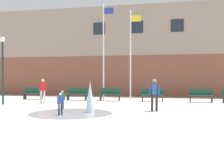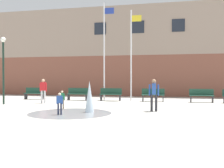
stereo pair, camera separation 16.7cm
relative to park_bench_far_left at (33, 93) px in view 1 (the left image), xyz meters
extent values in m
plane|color=#B2ADA3|center=(7.52, -11.47, -0.48)|extent=(100.00, 100.00, 0.00)
cube|color=brown|center=(7.52, 7.87, 1.38)|extent=(36.00, 6.00, 3.73)
cube|color=gray|center=(7.52, 7.87, 5.52)|extent=(36.00, 6.00, 4.55)
cube|color=#1E232D|center=(4.02, 4.85, 5.75)|extent=(1.10, 0.06, 1.10)
cube|color=#1E232D|center=(7.52, 4.85, 5.75)|extent=(1.10, 0.06, 1.10)
cube|color=#1E232D|center=(11.02, 4.85, 5.75)|extent=(1.10, 0.06, 1.10)
cylinder|color=gray|center=(5.73, -7.11, -0.48)|extent=(3.88, 3.88, 0.01)
cone|color=silver|center=(6.51, -6.55, 0.28)|extent=(0.44, 0.44, 1.51)
cube|color=#28282D|center=(-0.70, -0.06, -0.26)|extent=(0.06, 0.40, 0.44)
cube|color=#28282D|center=(0.70, -0.06, -0.26)|extent=(0.06, 0.40, 0.44)
cube|color=#1E4233|center=(0.00, -0.06, -0.01)|extent=(1.60, 0.44, 0.05)
cube|color=#1E4233|center=(0.00, 0.14, 0.22)|extent=(1.60, 0.04, 0.42)
cube|color=#28282D|center=(2.89, -0.14, -0.26)|extent=(0.06, 0.40, 0.44)
cube|color=#28282D|center=(4.29, -0.14, -0.26)|extent=(0.06, 0.40, 0.44)
cube|color=#1E4233|center=(3.59, -0.14, -0.01)|extent=(1.60, 0.44, 0.05)
cube|color=#1E4233|center=(3.59, 0.06, 0.22)|extent=(1.60, 0.04, 0.42)
cube|color=#28282D|center=(5.39, -0.05, -0.26)|extent=(0.06, 0.40, 0.44)
cube|color=#28282D|center=(6.79, -0.05, -0.26)|extent=(0.06, 0.40, 0.44)
cube|color=#1E4233|center=(6.09, -0.05, -0.01)|extent=(1.60, 0.44, 0.05)
cube|color=#1E4233|center=(6.09, 0.15, 0.22)|extent=(1.60, 0.04, 0.42)
cube|color=#28282D|center=(8.45, -0.09, -0.26)|extent=(0.06, 0.40, 0.44)
cube|color=#28282D|center=(9.85, -0.09, -0.26)|extent=(0.06, 0.40, 0.44)
cube|color=#1E4233|center=(9.15, -0.09, -0.01)|extent=(1.60, 0.44, 0.05)
cube|color=#1E4233|center=(9.15, 0.11, 0.22)|extent=(1.60, 0.04, 0.42)
cube|color=#28282D|center=(11.71, -0.07, -0.26)|extent=(0.06, 0.40, 0.44)
cube|color=#28282D|center=(13.11, -0.07, -0.26)|extent=(0.06, 0.40, 0.44)
cube|color=#1E4233|center=(12.41, -0.07, -0.01)|extent=(1.60, 0.44, 0.05)
cube|color=#1E4233|center=(12.41, 0.13, 0.22)|extent=(1.60, 0.04, 0.42)
cube|color=#28282D|center=(13.82, -0.24, -0.26)|extent=(0.06, 0.40, 0.44)
cylinder|color=#28282D|center=(9.41, -5.60, -0.06)|extent=(0.12, 0.12, 0.84)
cylinder|color=#28282D|center=(9.63, -5.60, -0.06)|extent=(0.12, 0.12, 0.84)
cube|color=#284C9E|center=(9.52, -5.60, 0.63)|extent=(0.21, 0.35, 0.54)
sphere|color=#997051|center=(9.52, -5.60, 1.01)|extent=(0.21, 0.21, 0.21)
cylinder|color=#284C9E|center=(9.31, -5.60, 0.58)|extent=(0.08, 0.08, 0.55)
cylinder|color=#284C9E|center=(9.73, -5.60, 0.58)|extent=(0.08, 0.08, 0.55)
cylinder|color=#89755B|center=(4.67, -5.72, -0.22)|extent=(0.07, 0.07, 0.52)
cylinder|color=#89755B|center=(4.81, -5.72, -0.22)|extent=(0.07, 0.07, 0.52)
cube|color=#237547|center=(4.74, -5.72, 0.21)|extent=(0.24, 0.22, 0.33)
sphere|color=beige|center=(4.74, -5.72, 0.44)|extent=(0.13, 0.13, 0.13)
cylinder|color=#237547|center=(4.61, -5.72, 0.17)|extent=(0.05, 0.05, 0.34)
cylinder|color=#237547|center=(4.87, -5.72, 0.17)|extent=(0.05, 0.05, 0.34)
cylinder|color=#1E233D|center=(5.41, -7.72, -0.22)|extent=(0.07, 0.07, 0.52)
cylinder|color=#1E233D|center=(5.54, -7.72, -0.22)|extent=(0.07, 0.07, 0.52)
cube|color=#284C9E|center=(5.48, -7.72, 0.21)|extent=(0.24, 0.17, 0.33)
sphere|color=beige|center=(5.48, -7.72, 0.44)|extent=(0.13, 0.13, 0.13)
cylinder|color=#284C9E|center=(5.35, -7.72, 0.17)|extent=(0.05, 0.05, 0.34)
cylinder|color=#284C9E|center=(5.61, -7.72, 0.17)|extent=(0.05, 0.05, 0.34)
cylinder|color=silver|center=(2.14, -2.95, -0.06)|extent=(0.12, 0.12, 0.84)
cylinder|color=silver|center=(2.36, -2.95, -0.06)|extent=(0.12, 0.12, 0.84)
cube|color=red|center=(2.25, -2.95, 0.63)|extent=(0.38, 0.28, 0.54)
sphere|color=tan|center=(2.25, -2.95, 1.01)|extent=(0.21, 0.21, 0.21)
cylinder|color=red|center=(2.04, -2.95, 0.58)|extent=(0.08, 0.08, 0.55)
cylinder|color=red|center=(2.46, -2.95, 0.58)|extent=(0.08, 0.08, 0.55)
cylinder|color=silver|center=(5.50, 0.43, 3.16)|extent=(0.10, 0.10, 7.27)
cube|color=#233893|center=(5.90, 0.43, 6.17)|extent=(0.70, 0.02, 0.45)
cylinder|color=silver|center=(7.53, 0.43, 2.83)|extent=(0.10, 0.10, 6.62)
cube|color=yellow|center=(7.93, 0.43, 5.51)|extent=(0.70, 0.02, 0.45)
cylinder|color=#192D23|center=(0.10, -4.03, 1.47)|extent=(0.12, 0.12, 3.89)
sphere|color=white|center=(0.10, -4.03, 3.57)|extent=(0.32, 0.32, 0.32)
camera|label=1|loc=(10.08, -18.64, 1.15)|focal=42.00mm
camera|label=2|loc=(10.24, -18.61, 1.15)|focal=42.00mm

